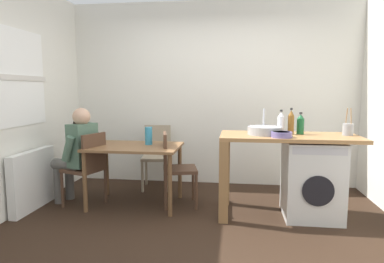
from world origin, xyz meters
name	(u,v)px	position (x,y,z in m)	size (l,w,h in m)	color
ground_plane	(199,228)	(0.00, 0.00, 0.00)	(5.46, 5.46, 0.00)	black
wall_back	(212,94)	(0.00, 1.75, 1.35)	(4.60, 0.10, 2.70)	silver
radiator	(33,180)	(-2.02, 0.30, 0.35)	(0.10, 0.80, 0.70)	white
dining_table	(135,153)	(-0.86, 0.60, 0.64)	(1.10, 0.76, 0.74)	brown
chair_person_seat	(88,165)	(-1.41, 0.48, 0.51)	(0.51, 0.51, 0.90)	#4C3323
chair_opposite	(174,165)	(-0.38, 0.64, 0.51)	(0.48, 0.48, 0.90)	#4C3323
chair_spare_by_wall	(157,153)	(-0.76, 1.38, 0.51)	(0.45, 0.45, 0.90)	gray
seated_person	(78,151)	(-1.56, 0.53, 0.67)	(0.56, 0.54, 1.20)	#595651
kitchen_counter	(269,149)	(0.73, 0.48, 0.76)	(1.50, 0.68, 0.92)	#9E7042
washing_machine	(312,179)	(1.21, 0.48, 0.43)	(0.60, 0.61, 0.86)	silver
sink_basin	(265,131)	(0.68, 0.48, 0.97)	(0.38, 0.38, 0.09)	#9EA0A5
tap	(264,121)	(0.68, 0.66, 1.06)	(0.02, 0.02, 0.28)	#B2B2B7
bottle_tall_green	(281,123)	(0.86, 0.54, 1.04)	(0.08, 0.08, 0.27)	silver
bottle_squat_brown	(291,122)	(0.97, 0.54, 1.05)	(0.07, 0.07, 0.29)	brown
bottle_clear_small	(300,124)	(1.08, 0.57, 1.03)	(0.08, 0.08, 0.25)	#19592D
mixing_bowl	(282,134)	(0.84, 0.28, 0.95)	(0.22, 0.22, 0.06)	slate
utensil_crock	(348,129)	(1.58, 0.53, 0.99)	(0.11, 0.11, 0.30)	gray
vase	(149,136)	(-0.71, 0.70, 0.85)	(0.09, 0.09, 0.22)	teal
scissors	(286,136)	(0.90, 0.38, 0.92)	(0.15, 0.06, 0.01)	#B2B2B7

